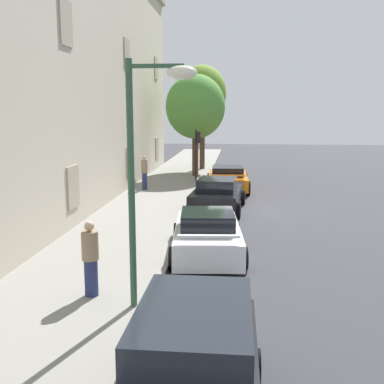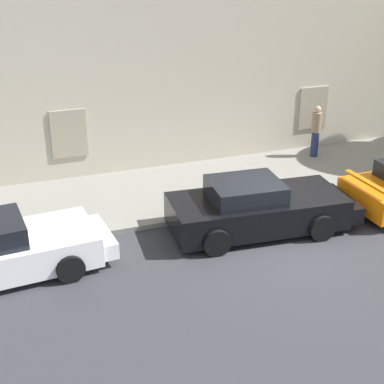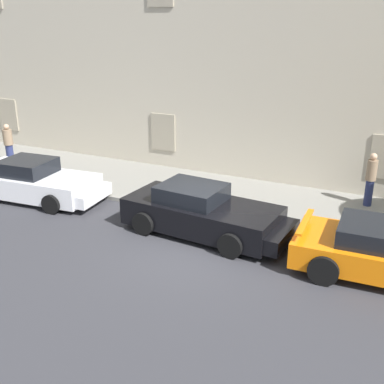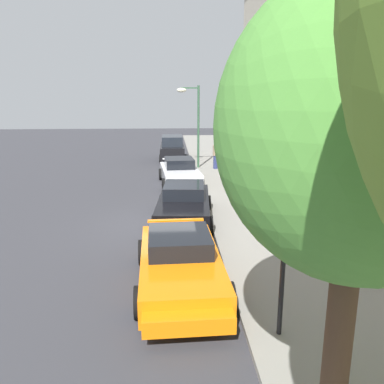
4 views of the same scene
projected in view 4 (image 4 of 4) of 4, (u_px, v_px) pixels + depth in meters
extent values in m
plane|color=#333338|center=(161.00, 225.00, 15.07)|extent=(80.00, 80.00, 0.00)
cube|color=gray|center=(261.00, 221.00, 15.27)|extent=(60.00, 3.98, 0.14)
cube|color=#BCB29E|center=(376.00, 62.00, 14.03)|extent=(32.27, 3.75, 11.87)
cube|color=#9E937F|center=(248.00, 141.00, 27.48)|extent=(1.10, 0.06, 1.50)
cube|color=#9E937F|center=(282.00, 162.00, 19.16)|extent=(1.10, 0.06, 1.50)
cube|color=#9E937F|center=(370.00, 217.00, 10.83)|extent=(1.10, 0.06, 1.50)
cube|color=#9E937F|center=(251.00, 57.00, 26.11)|extent=(1.10, 0.06, 1.50)
cube|color=#9E937F|center=(289.00, 41.00, 17.78)|extent=(1.10, 0.06, 1.50)
cube|color=white|center=(180.00, 175.00, 21.42)|extent=(4.38, 2.24, 0.73)
cube|color=black|center=(179.00, 163.00, 21.57)|extent=(1.81, 1.65, 0.50)
cube|color=white|center=(184.00, 184.00, 19.66)|extent=(1.41, 1.84, 0.40)
cube|color=white|center=(176.00, 158.00, 23.14)|extent=(0.30, 1.61, 0.06)
cylinder|color=black|center=(201.00, 183.00, 20.34)|extent=(0.67, 0.29, 0.65)
cylinder|color=black|center=(165.00, 185.00, 20.08)|extent=(0.67, 0.29, 0.65)
cylinder|color=black|center=(194.00, 173.00, 22.85)|extent=(0.67, 0.29, 0.65)
cylinder|color=black|center=(161.00, 174.00, 22.60)|extent=(0.67, 0.29, 0.65)
cube|color=black|center=(184.00, 208.00, 15.24)|extent=(4.67, 2.25, 0.79)
cube|color=black|center=(184.00, 190.00, 15.41)|extent=(1.93, 1.66, 0.47)
cube|color=black|center=(182.00, 228.00, 13.33)|extent=(1.49, 1.86, 0.44)
cylinder|color=black|center=(209.00, 226.00, 13.91)|extent=(0.71, 0.29, 0.69)
cylinder|color=black|center=(155.00, 225.00, 13.94)|extent=(0.71, 0.29, 0.69)
cylinder|color=black|center=(208.00, 203.00, 16.64)|extent=(0.71, 0.29, 0.69)
cylinder|color=black|center=(163.00, 203.00, 16.67)|extent=(0.71, 0.29, 0.69)
cube|color=orange|center=(180.00, 266.00, 10.22)|extent=(4.63, 2.19, 0.65)
cube|color=black|center=(179.00, 241.00, 10.41)|extent=(1.88, 1.68, 0.46)
cube|color=orange|center=(187.00, 310.00, 8.30)|extent=(1.44, 1.91, 0.36)
cube|color=orange|center=(176.00, 220.00, 12.11)|extent=(0.22, 1.72, 0.06)
cylinder|color=black|center=(229.00, 298.00, 8.99)|extent=(0.75, 0.27, 0.74)
cylinder|color=black|center=(140.00, 302.00, 8.81)|extent=(0.75, 0.27, 0.74)
cylinder|color=black|center=(211.00, 250.00, 11.72)|extent=(0.75, 0.27, 0.74)
cylinder|color=black|center=(143.00, 252.00, 11.54)|extent=(0.75, 0.27, 0.74)
cube|color=black|center=(172.00, 152.00, 28.95)|extent=(3.84, 1.68, 1.01)
cube|color=#1E232B|center=(172.00, 140.00, 28.75)|extent=(2.31, 1.48, 0.67)
cylinder|color=black|center=(184.00, 159.00, 27.97)|extent=(0.60, 0.20, 0.60)
cylinder|color=black|center=(161.00, 159.00, 27.87)|extent=(0.60, 0.20, 0.60)
cylinder|color=black|center=(183.00, 154.00, 30.19)|extent=(0.60, 0.20, 0.60)
cylinder|color=black|center=(161.00, 154.00, 30.09)|extent=(0.60, 0.20, 0.60)
cylinder|color=#473323|center=(340.00, 330.00, 5.68)|extent=(0.40, 0.40, 2.95)
ellipsoid|color=#4C8C38|center=(361.00, 128.00, 4.96)|extent=(3.71, 3.71, 4.00)
cylinder|color=black|center=(283.00, 265.00, 7.70)|extent=(0.10, 0.10, 3.01)
cube|color=black|center=(279.00, 214.00, 7.43)|extent=(0.22, 0.20, 0.66)
sphere|color=red|center=(274.00, 203.00, 7.37)|extent=(0.12, 0.12, 0.12)
sphere|color=black|center=(273.00, 214.00, 7.42)|extent=(0.12, 0.12, 0.12)
sphere|color=black|center=(272.00, 225.00, 7.48)|extent=(0.12, 0.12, 0.12)
cylinder|color=#2D5138|center=(198.00, 127.00, 24.99)|extent=(0.14, 0.14, 5.13)
cube|color=#2D5138|center=(190.00, 88.00, 24.36)|extent=(0.08, 1.10, 0.08)
ellipsoid|color=#EAE5C6|center=(182.00, 90.00, 24.36)|extent=(0.44, 0.60, 0.28)
cylinder|color=navy|center=(330.00, 247.00, 11.40)|extent=(0.37, 0.37, 0.88)
cylinder|color=#8C7259|center=(332.00, 221.00, 11.21)|extent=(0.46, 0.46, 0.68)
sphere|color=tan|center=(333.00, 206.00, 11.09)|extent=(0.22, 0.22, 0.22)
cylinder|color=navy|center=(216.00, 162.00, 25.13)|extent=(0.42, 0.42, 0.84)
cylinder|color=#8C7259|center=(216.00, 150.00, 24.94)|extent=(0.53, 0.53, 0.65)
sphere|color=tan|center=(216.00, 143.00, 24.83)|extent=(0.22, 0.22, 0.22)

